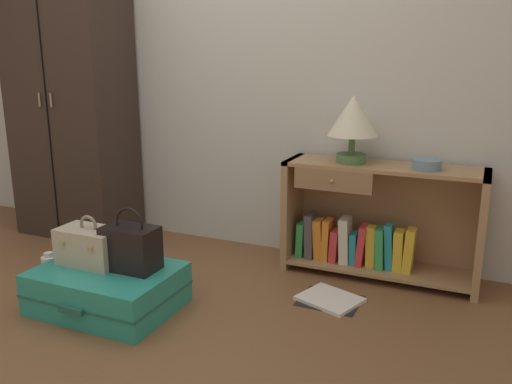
{
  "coord_description": "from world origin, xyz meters",
  "views": [
    {
      "loc": [
        1.49,
        -1.69,
        1.26
      ],
      "look_at": [
        0.38,
        0.83,
        0.55
      ],
      "focal_mm": 37.29,
      "sensor_mm": 36.0,
      "label": 1
    }
  ],
  "objects_px": {
    "bookshelf": "(372,224)",
    "open_book_on_floor": "(330,299)",
    "bowl": "(427,164)",
    "bottle": "(50,271)",
    "wardrobe": "(71,97)",
    "train_case": "(90,246)",
    "suitcase_large": "(108,288)",
    "table_lamp": "(353,119)",
    "handbag": "(131,247)"
  },
  "relations": [
    {
      "from": "bookshelf",
      "to": "open_book_on_floor",
      "type": "xyz_separation_m",
      "value": [
        -0.11,
        -0.45,
        -0.3
      ]
    },
    {
      "from": "suitcase_large",
      "to": "bottle",
      "type": "xyz_separation_m",
      "value": [
        -0.46,
        0.08,
        -0.01
      ]
    },
    {
      "from": "bookshelf",
      "to": "open_book_on_floor",
      "type": "relative_size",
      "value": 3.04
    },
    {
      "from": "bowl",
      "to": "suitcase_large",
      "type": "distance_m",
      "value": 1.79
    },
    {
      "from": "bookshelf",
      "to": "bowl",
      "type": "height_order",
      "value": "bowl"
    },
    {
      "from": "train_case",
      "to": "open_book_on_floor",
      "type": "bearing_deg",
      "value": 24.2
    },
    {
      "from": "table_lamp",
      "to": "bottle",
      "type": "xyz_separation_m",
      "value": [
        -1.46,
        -0.89,
        -0.82
      ]
    },
    {
      "from": "bowl",
      "to": "train_case",
      "type": "relative_size",
      "value": 0.47
    },
    {
      "from": "table_lamp",
      "to": "bowl",
      "type": "xyz_separation_m",
      "value": [
        0.42,
        -0.02,
        -0.22
      ]
    },
    {
      "from": "wardrobe",
      "to": "train_case",
      "type": "height_order",
      "value": "wardrobe"
    },
    {
      "from": "suitcase_large",
      "to": "bowl",
      "type": "bearing_deg",
      "value": 33.71
    },
    {
      "from": "table_lamp",
      "to": "train_case",
      "type": "xyz_separation_m",
      "value": [
        -1.11,
        -0.94,
        -0.6
      ]
    },
    {
      "from": "wardrobe",
      "to": "suitcase_large",
      "type": "xyz_separation_m",
      "value": [
        0.98,
        -0.92,
        -0.87
      ]
    },
    {
      "from": "bookshelf",
      "to": "table_lamp",
      "type": "bearing_deg",
      "value": -171.83
    },
    {
      "from": "train_case",
      "to": "open_book_on_floor",
      "type": "height_order",
      "value": "train_case"
    },
    {
      "from": "table_lamp",
      "to": "train_case",
      "type": "relative_size",
      "value": 1.18
    },
    {
      "from": "train_case",
      "to": "table_lamp",
      "type": "bearing_deg",
      "value": 40.19
    },
    {
      "from": "bookshelf",
      "to": "handbag",
      "type": "distance_m",
      "value": 1.38
    },
    {
      "from": "handbag",
      "to": "suitcase_large",
      "type": "bearing_deg",
      "value": -157.63
    },
    {
      "from": "handbag",
      "to": "open_book_on_floor",
      "type": "bearing_deg",
      "value": 28.42
    },
    {
      "from": "wardrobe",
      "to": "bottle",
      "type": "bearing_deg",
      "value": -58.15
    },
    {
      "from": "bowl",
      "to": "suitcase_large",
      "type": "relative_size",
      "value": 0.22
    },
    {
      "from": "bookshelf",
      "to": "suitcase_large",
      "type": "distance_m",
      "value": 1.51
    },
    {
      "from": "wardrobe",
      "to": "bottle",
      "type": "height_order",
      "value": "wardrobe"
    },
    {
      "from": "bookshelf",
      "to": "bottle",
      "type": "xyz_separation_m",
      "value": [
        -1.6,
        -0.9,
        -0.22
      ]
    },
    {
      "from": "train_case",
      "to": "bottle",
      "type": "relative_size",
      "value": 1.61
    },
    {
      "from": "bowl",
      "to": "bottle",
      "type": "distance_m",
      "value": 2.15
    },
    {
      "from": "suitcase_large",
      "to": "handbag",
      "type": "relative_size",
      "value": 2.17
    },
    {
      "from": "table_lamp",
      "to": "suitcase_large",
      "type": "xyz_separation_m",
      "value": [
        -0.99,
        -0.96,
        -0.81
      ]
    },
    {
      "from": "wardrobe",
      "to": "train_case",
      "type": "distance_m",
      "value": 1.41
    },
    {
      "from": "bowl",
      "to": "open_book_on_floor",
      "type": "height_order",
      "value": "bowl"
    },
    {
      "from": "bookshelf",
      "to": "suitcase_large",
      "type": "bearing_deg",
      "value": -139.04
    },
    {
      "from": "bottle",
      "to": "bowl",
      "type": "bearing_deg",
      "value": 24.73
    },
    {
      "from": "bookshelf",
      "to": "open_book_on_floor",
      "type": "height_order",
      "value": "bookshelf"
    },
    {
      "from": "open_book_on_floor",
      "to": "bowl",
      "type": "bearing_deg",
      "value": 45.96
    },
    {
      "from": "bookshelf",
      "to": "bowl",
      "type": "relative_size",
      "value": 7.25
    },
    {
      "from": "train_case",
      "to": "open_book_on_floor",
      "type": "xyz_separation_m",
      "value": [
        1.13,
        0.51,
        -0.3
      ]
    },
    {
      "from": "open_book_on_floor",
      "to": "handbag",
      "type": "bearing_deg",
      "value": -151.58
    },
    {
      "from": "bookshelf",
      "to": "handbag",
      "type": "xyz_separation_m",
      "value": [
        -1.01,
        -0.93,
        0.02
      ]
    },
    {
      "from": "bowl",
      "to": "train_case",
      "type": "bearing_deg",
      "value": -149.03
    },
    {
      "from": "table_lamp",
      "to": "train_case",
      "type": "height_order",
      "value": "table_lamp"
    },
    {
      "from": "suitcase_large",
      "to": "bottle",
      "type": "bearing_deg",
      "value": 170.4
    },
    {
      "from": "bookshelf",
      "to": "train_case",
      "type": "distance_m",
      "value": 1.57
    },
    {
      "from": "wardrobe",
      "to": "bookshelf",
      "type": "relative_size",
      "value": 1.75
    },
    {
      "from": "table_lamp",
      "to": "bowl",
      "type": "distance_m",
      "value": 0.47
    },
    {
      "from": "wardrobe",
      "to": "bowl",
      "type": "bearing_deg",
      "value": 0.61
    },
    {
      "from": "bowl",
      "to": "bottle",
      "type": "height_order",
      "value": "bowl"
    },
    {
      "from": "bookshelf",
      "to": "table_lamp",
      "type": "xyz_separation_m",
      "value": [
        -0.14,
        -0.02,
        0.61
      ]
    },
    {
      "from": "bookshelf",
      "to": "bottle",
      "type": "bearing_deg",
      "value": -150.44
    },
    {
      "from": "table_lamp",
      "to": "bowl",
      "type": "bearing_deg",
      "value": -3.05
    }
  ]
}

